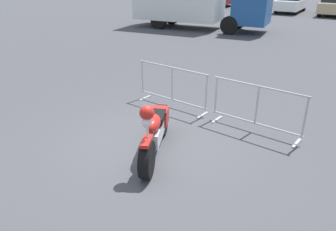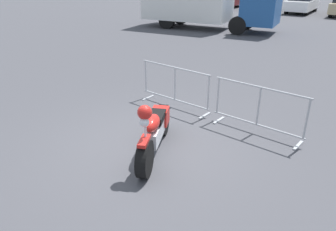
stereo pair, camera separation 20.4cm
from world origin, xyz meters
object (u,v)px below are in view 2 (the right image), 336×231
crowd_barrier_near (175,87)px  crowd_barrier_far (258,109)px  motorcycle (155,130)px  parked_car_white (302,3)px  parked_car_green (265,1)px

crowd_barrier_near → crowd_barrier_far: bearing=0.0°
motorcycle → crowd_barrier_near: 2.33m
motorcycle → parked_car_white: parked_car_white is taller
motorcycle → parked_car_white: (-5.51, 23.50, 0.27)m
motorcycle → crowd_barrier_near: size_ratio=0.97×
motorcycle → crowd_barrier_near: (-1.14, 2.04, 0.06)m
motorcycle → parked_car_green: size_ratio=0.47×
crowd_barrier_near → parked_car_green: parked_car_green is taller
parked_car_green → parked_car_white: parked_car_white is taller
crowd_barrier_far → parked_car_green: bearing=114.4°
parked_car_green → crowd_barrier_near: bearing=-167.1°
motorcycle → parked_car_green: bearing=170.5°
crowd_barrier_far → parked_car_white: 22.47m
crowd_barrier_near → crowd_barrier_far: size_ratio=1.00×
crowd_barrier_near → parked_car_white: bearing=101.5°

